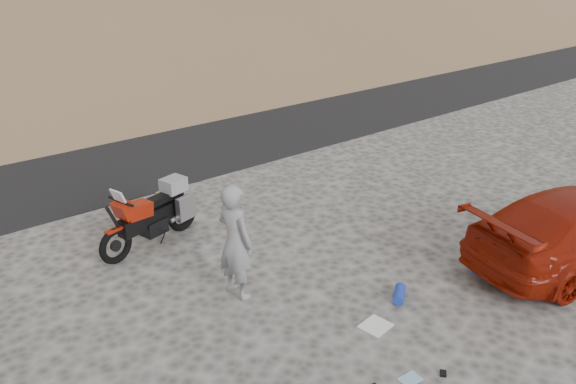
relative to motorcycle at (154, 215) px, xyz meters
name	(u,v)px	position (x,y,z in m)	size (l,w,h in m)	color
ground	(279,315)	(0.43, -3.32, -0.60)	(140.00, 140.00, 0.00)	#45433F
road	(77,158)	(0.43, 5.68, -0.60)	(120.00, 7.00, 0.05)	black
motorcycle	(154,215)	(0.00, 0.00, 0.00)	(2.31, 1.04, 1.40)	black
man	(237,294)	(0.25, -2.43, -0.60)	(0.72, 0.47, 1.97)	gray
red_car	(576,261)	(5.70, -5.41, -0.60)	(1.89, 4.64, 1.35)	maroon
gear_white_cloth	(376,326)	(1.41, -4.47, -0.59)	(0.43, 0.39, 0.01)	white
gear_blue_mat	(399,294)	(2.24, -4.20, -0.51)	(0.18, 0.18, 0.44)	#1C37AA
gear_bottle	(474,266)	(3.90, -4.48, -0.48)	(0.09, 0.09, 0.23)	#1C37AA
gear_funnel	(494,277)	(3.89, -4.88, -0.50)	(0.16, 0.16, 0.20)	#B2140B
gear_glove_b	(443,373)	(1.35, -5.76, -0.58)	(0.11, 0.08, 0.04)	black
gear_blue_cloth	(410,379)	(0.93, -5.55, -0.59)	(0.29, 0.21, 0.01)	#87B4D1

